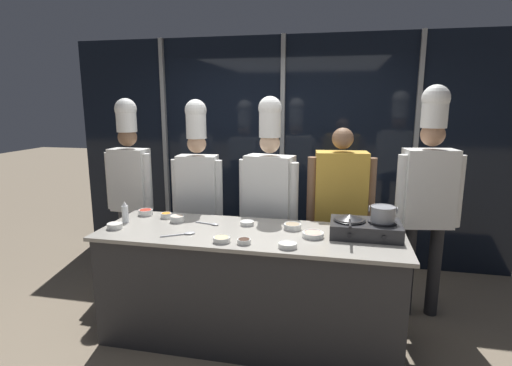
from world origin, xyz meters
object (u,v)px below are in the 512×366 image
object	(u,v)px
portable_stove	(365,229)
chef_line	(269,188)
prep_bowl_rice	(247,223)
prep_bowl_garlic	(288,245)
prep_bowl_soy_glaze	(244,241)
chef_sous	(198,182)
person_guest	(340,200)
stock_pot	(383,214)
chef_pastry	(428,185)
prep_bowl_chicken	(177,218)
prep_bowl_mushrooms	(292,226)
prep_bowl_carrots	(166,215)
serving_spoon_solid	(185,234)
squeeze_bottle_clear	(125,212)
prep_bowl_onion	(115,225)
prep_bowl_ginger	(222,239)
prep_bowl_chili_flakes	(146,212)
chef_head	(130,176)
prep_bowl_shrimp	(313,234)
serving_spoon_slotted	(211,224)
frying_pan	(350,217)

from	to	relation	value
portable_stove	chef_line	size ratio (longest dim) A/B	0.27
prep_bowl_rice	prep_bowl_garlic	bearing A→B (deg)	-48.21
prep_bowl_soy_glaze	chef_sous	distance (m)	1.28
person_guest	portable_stove	bearing A→B (deg)	100.21
stock_pot	chef_pastry	distance (m)	0.75
portable_stove	prep_bowl_rice	size ratio (longest dim) A/B	4.49
prep_bowl_chicken	prep_bowl_mushrooms	distance (m)	1.00
prep_bowl_mushrooms	chef_line	distance (m)	0.65
prep_bowl_carrots	person_guest	bearing A→B (deg)	19.85
prep_bowl_rice	chef_sous	world-z (taller)	chef_sous
prep_bowl_chicken	serving_spoon_solid	distance (m)	0.36
serving_spoon_solid	squeeze_bottle_clear	bearing A→B (deg)	162.49
prep_bowl_onion	prep_bowl_ginger	distance (m)	0.96
prep_bowl_onion	prep_bowl_carrots	bearing A→B (deg)	52.67
prep_bowl_garlic	prep_bowl_chili_flakes	world-z (taller)	prep_bowl_chili_flakes
chef_head	chef_sous	bearing A→B (deg)	-178.74
prep_bowl_rice	prep_bowl_chili_flakes	world-z (taller)	prep_bowl_chili_flakes
prep_bowl_garlic	chef_pastry	size ratio (longest dim) A/B	0.07
prep_bowl_chicken	prep_bowl_shrimp	world-z (taller)	prep_bowl_chicken
chef_sous	chef_head	bearing A→B (deg)	-5.22
prep_bowl_mushrooms	serving_spoon_solid	size ratio (longest dim) A/B	0.59
prep_bowl_shrimp	serving_spoon_slotted	xyz separation A→B (m)	(-0.87, 0.14, -0.02)
prep_bowl_soy_glaze	chef_sous	size ratio (longest dim) A/B	0.05
frying_pan	prep_bowl_soy_glaze	size ratio (longest dim) A/B	4.14
frying_pan	prep_bowl_ginger	world-z (taller)	frying_pan
prep_bowl_mushrooms	serving_spoon_slotted	world-z (taller)	prep_bowl_mushrooms
prep_bowl_rice	prep_bowl_mushrooms	size ratio (longest dim) A/B	0.82
prep_bowl_mushrooms	prep_bowl_chili_flakes	distance (m)	1.38
prep_bowl_ginger	chef_sous	xyz separation A→B (m)	(-0.56, 1.03, 0.20)
prep_bowl_carrots	squeeze_bottle_clear	bearing A→B (deg)	-146.21
prep_bowl_ginger	person_guest	xyz separation A→B (m)	(0.85, 1.04, 0.08)
prep_bowl_garlic	prep_bowl_mushrooms	bearing A→B (deg)	92.44
prep_bowl_shrimp	serving_spoon_solid	bearing A→B (deg)	-171.48
prep_bowl_chili_flakes	chef_pastry	xyz separation A→B (m)	(2.49, 0.42, 0.27)
portable_stove	prep_bowl_chicken	size ratio (longest dim) A/B	4.25
stock_pot	chef_line	bearing A→B (deg)	148.95
serving_spoon_solid	chef_sous	distance (m)	0.98
prep_bowl_mushrooms	prep_bowl_chili_flakes	bearing A→B (deg)	174.64
chef_sous	chef_pastry	size ratio (longest dim) A/B	0.94
prep_bowl_chili_flakes	prep_bowl_carrots	size ratio (longest dim) A/B	1.34
prep_bowl_onion	person_guest	size ratio (longest dim) A/B	0.07
frying_pan	prep_bowl_chicken	distance (m)	1.45
prep_bowl_mushrooms	person_guest	distance (m)	0.74
portable_stove	prep_bowl_rice	bearing A→B (deg)	175.30
prep_bowl_onion	prep_bowl_carrots	size ratio (longest dim) A/B	1.28
prep_bowl_chili_flakes	prep_bowl_rice	bearing A→B (deg)	-5.71
prep_bowl_mushrooms	prep_bowl_soy_glaze	xyz separation A→B (m)	(-0.31, -0.41, -0.01)
prep_bowl_ginger	serving_spoon_slotted	distance (m)	0.44
prep_bowl_chili_flakes	prep_bowl_soy_glaze	size ratio (longest dim) A/B	1.28
prep_bowl_ginger	prep_bowl_shrimp	distance (m)	0.70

